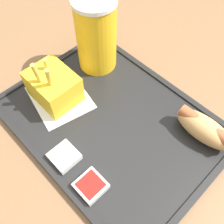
{
  "coord_description": "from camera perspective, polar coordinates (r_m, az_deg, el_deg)",
  "views": [
    {
      "loc": [
        0.25,
        -0.21,
        1.22
      ],
      "look_at": [
        0.05,
        -0.02,
        0.81
      ],
      "focal_mm": 42.0,
      "sensor_mm": 36.0,
      "label": 1
    }
  ],
  "objects": [
    {
      "name": "soda_cup",
      "position": [
        0.56,
        -3.48,
        16.54
      ],
      "size": [
        0.09,
        0.09,
        0.2
      ],
      "color": "gold",
      "rests_on": "food_tray"
    },
    {
      "name": "sauce_cup_ketchup",
      "position": [
        0.46,
        -4.64,
        -15.71
      ],
      "size": [
        0.05,
        0.05,
        0.02
      ],
      "color": "silver",
      "rests_on": "food_tray"
    },
    {
      "name": "dining_table",
      "position": [
        0.9,
        -1.18,
        -12.42
      ],
      "size": [
        1.06,
        1.16,
        0.77
      ],
      "color": "brown",
      "rests_on": "ground_plane"
    },
    {
      "name": "sauce_cup_mayo",
      "position": [
        0.48,
        -10.34,
        -9.47
      ],
      "size": [
        0.05,
        0.05,
        0.02
      ],
      "color": "silver",
      "rests_on": "food_tray"
    },
    {
      "name": "hot_dog_far",
      "position": [
        0.51,
        19.44,
        -3.37
      ],
      "size": [
        0.12,
        0.05,
        0.05
      ],
      "color": "tan",
      "rests_on": "food_tray"
    },
    {
      "name": "fries_carton",
      "position": [
        0.54,
        -12.61,
        5.41
      ],
      "size": [
        0.1,
        0.08,
        0.11
      ],
      "color": "gold",
      "rests_on": "food_tray"
    },
    {
      "name": "food_tray",
      "position": [
        0.52,
        0.0,
        -2.1
      ],
      "size": [
        0.42,
        0.31,
        0.01
      ],
      "color": "black",
      "rests_on": "dining_table"
    },
    {
      "name": "paper_napkin",
      "position": [
        0.56,
        -11.28,
        3.14
      ],
      "size": [
        0.15,
        0.13,
        0.0
      ],
      "color": "white",
      "rests_on": "food_tray"
    },
    {
      "name": "ground_plane",
      "position": [
        1.26,
        -0.86,
        -18.74
      ],
      "size": [
        8.0,
        8.0,
        0.0
      ],
      "primitive_type": "plane",
      "color": "#4C4742"
    }
  ]
}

